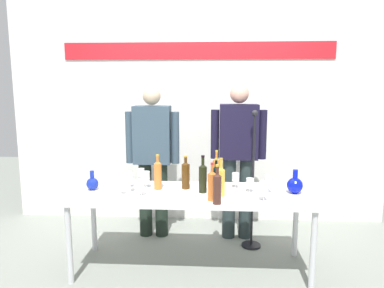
{
  "coord_description": "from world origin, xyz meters",
  "views": [
    {
      "loc": [
        0.19,
        -3.04,
        1.65
      ],
      "look_at": [
        0.0,
        0.15,
        1.14
      ],
      "focal_mm": 33.22,
      "sensor_mm": 36.0,
      "label": 1
    }
  ],
  "objects_px": {
    "presenter_right": "(238,152)",
    "wine_glass_right_3": "(250,182)",
    "decanter_blue_right": "(295,185)",
    "wine_bottle_7": "(212,185)",
    "wine_bottle_1": "(203,177)",
    "wine_bottle_5": "(216,170)",
    "wine_glass_left_3": "(130,180)",
    "wine_glass_right_0": "(268,181)",
    "wine_glass_left_4": "(146,176)",
    "display_table": "(191,198)",
    "wine_bottle_4": "(217,187)",
    "wine_bottle_0": "(221,180)",
    "wine_glass_right_2": "(235,177)",
    "wine_glass_left_1": "(121,184)",
    "wine_glass_right_1": "(264,187)",
    "wine_bottle_6": "(158,174)",
    "decanter_blue_left": "(92,183)",
    "presenter_left": "(153,153)",
    "wine_glass_left_2": "(129,177)",
    "wine_glass_left_5": "(141,184)",
    "wine_bottle_2": "(216,178)",
    "wine_glass_left_0": "(141,173)",
    "microphone_stand": "(252,203)",
    "wine_bottle_3": "(186,174)"
  },
  "relations": [
    {
      "from": "wine_bottle_5",
      "to": "wine_glass_right_0",
      "type": "distance_m",
      "value": 0.52
    },
    {
      "from": "wine_glass_left_0",
      "to": "wine_glass_right_2",
      "type": "height_order",
      "value": "wine_glass_right_2"
    },
    {
      "from": "decanter_blue_left",
      "to": "wine_bottle_1",
      "type": "xyz_separation_m",
      "value": [
        1.0,
        -0.02,
        0.08
      ]
    },
    {
      "from": "wine_bottle_7",
      "to": "wine_glass_left_5",
      "type": "distance_m",
      "value": 0.61
    },
    {
      "from": "presenter_left",
      "to": "wine_bottle_0",
      "type": "xyz_separation_m",
      "value": [
        0.73,
        -0.81,
        -0.08
      ]
    },
    {
      "from": "wine_bottle_1",
      "to": "wine_glass_left_4",
      "type": "relative_size",
      "value": 2.13
    },
    {
      "from": "wine_bottle_4",
      "to": "wine_bottle_5",
      "type": "bearing_deg",
      "value": 90.07
    },
    {
      "from": "wine_glass_left_1",
      "to": "wine_glass_left_5",
      "type": "distance_m",
      "value": 0.18
    },
    {
      "from": "display_table",
      "to": "wine_bottle_4",
      "type": "distance_m",
      "value": 0.43
    },
    {
      "from": "wine_bottle_2",
      "to": "wine_glass_left_2",
      "type": "xyz_separation_m",
      "value": [
        -0.81,
        0.12,
        -0.03
      ]
    },
    {
      "from": "wine_glass_right_2",
      "to": "wine_bottle_1",
      "type": "bearing_deg",
      "value": -153.08
    },
    {
      "from": "microphone_stand",
      "to": "wine_glass_right_2",
      "type": "bearing_deg",
      "value": -120.48
    },
    {
      "from": "wine_glass_left_3",
      "to": "wine_glass_right_0",
      "type": "xyz_separation_m",
      "value": [
        1.23,
        0.05,
        -0.0
      ]
    },
    {
      "from": "decanter_blue_left",
      "to": "wine_glass_right_1",
      "type": "bearing_deg",
      "value": -9.12
    },
    {
      "from": "presenter_left",
      "to": "wine_glass_left_2",
      "type": "relative_size",
      "value": 11.34
    },
    {
      "from": "wine_glass_left_1",
      "to": "presenter_right",
      "type": "bearing_deg",
      "value": 38.19
    },
    {
      "from": "wine_bottle_1",
      "to": "wine_glass_left_3",
      "type": "relative_size",
      "value": 2.18
    },
    {
      "from": "wine_bottle_3",
      "to": "wine_bottle_2",
      "type": "bearing_deg",
      "value": -22.36
    },
    {
      "from": "wine_bottle_0",
      "to": "wine_bottle_1",
      "type": "height_order",
      "value": "wine_bottle_1"
    },
    {
      "from": "display_table",
      "to": "wine_glass_left_2",
      "type": "xyz_separation_m",
      "value": [
        -0.58,
        0.11,
        0.16
      ]
    },
    {
      "from": "wine_bottle_2",
      "to": "wine_glass_left_0",
      "type": "xyz_separation_m",
      "value": [
        -0.72,
        0.29,
        -0.03
      ]
    },
    {
      "from": "presenter_right",
      "to": "wine_bottle_4",
      "type": "xyz_separation_m",
      "value": [
        -0.24,
        -1.03,
        -0.1
      ]
    },
    {
      "from": "wine_bottle_6",
      "to": "wine_bottle_7",
      "type": "height_order",
      "value": "wine_bottle_6"
    },
    {
      "from": "wine_glass_left_5",
      "to": "wine_bottle_4",
      "type": "bearing_deg",
      "value": -14.55
    },
    {
      "from": "wine_bottle_7",
      "to": "wine_glass_left_5",
      "type": "relative_size",
      "value": 2.11
    },
    {
      "from": "wine_glass_left_2",
      "to": "wine_glass_right_3",
      "type": "xyz_separation_m",
      "value": [
        1.11,
        -0.08,
        -0.01
      ]
    },
    {
      "from": "wine_glass_left_2",
      "to": "wine_glass_left_5",
      "type": "height_order",
      "value": "wine_glass_left_5"
    },
    {
      "from": "wine_glass_right_1",
      "to": "wine_bottle_7",
      "type": "bearing_deg",
      "value": -179.74
    },
    {
      "from": "wine_glass_right_2",
      "to": "decanter_blue_right",
      "type": "bearing_deg",
      "value": -14.43
    },
    {
      "from": "wine_glass_left_1",
      "to": "wine_glass_left_4",
      "type": "relative_size",
      "value": 0.84
    },
    {
      "from": "presenter_right",
      "to": "wine_glass_right_2",
      "type": "height_order",
      "value": "presenter_right"
    },
    {
      "from": "wine_glass_right_0",
      "to": "display_table",
      "type": "bearing_deg",
      "value": -177.94
    },
    {
      "from": "decanter_blue_right",
      "to": "wine_bottle_7",
      "type": "height_order",
      "value": "wine_bottle_7"
    },
    {
      "from": "presenter_left",
      "to": "presenter_right",
      "type": "distance_m",
      "value": 0.93
    },
    {
      "from": "wine_glass_right_1",
      "to": "wine_glass_right_2",
      "type": "relative_size",
      "value": 1.14
    },
    {
      "from": "presenter_right",
      "to": "wine_glass_right_3",
      "type": "xyz_separation_m",
      "value": [
        0.06,
        -0.69,
        -0.14
      ]
    },
    {
      "from": "display_table",
      "to": "wine_bottle_0",
      "type": "relative_size",
      "value": 6.44
    },
    {
      "from": "wine_bottle_2",
      "to": "wine_glass_left_1",
      "type": "distance_m",
      "value": 0.83
    },
    {
      "from": "display_table",
      "to": "wine_glass_left_0",
      "type": "xyz_separation_m",
      "value": [
        -0.5,
        0.29,
        0.15
      ]
    },
    {
      "from": "wine_bottle_1",
      "to": "wine_bottle_5",
      "type": "relative_size",
      "value": 1.01
    },
    {
      "from": "presenter_right",
      "to": "wine_glass_right_2",
      "type": "relative_size",
      "value": 11.65
    },
    {
      "from": "decanter_blue_right",
      "to": "wine_glass_left_4",
      "type": "xyz_separation_m",
      "value": [
        -1.33,
        0.09,
        0.03
      ]
    },
    {
      "from": "presenter_left",
      "to": "wine_glass_left_5",
      "type": "bearing_deg",
      "value": -86.98
    },
    {
      "from": "wine_bottle_6",
      "to": "wine_glass_left_1",
      "type": "height_order",
      "value": "wine_bottle_6"
    },
    {
      "from": "presenter_right",
      "to": "wine_bottle_3",
      "type": "xyz_separation_m",
      "value": [
        -0.52,
        -0.61,
        -0.1
      ]
    },
    {
      "from": "wine_bottle_1",
      "to": "wine_glass_left_1",
      "type": "height_order",
      "value": "wine_bottle_1"
    },
    {
      "from": "display_table",
      "to": "wine_bottle_4",
      "type": "relative_size",
      "value": 6.62
    },
    {
      "from": "decanter_blue_left",
      "to": "wine_glass_left_1",
      "type": "relative_size",
      "value": 1.35
    },
    {
      "from": "wine_glass_left_0",
      "to": "wine_bottle_1",
      "type": "bearing_deg",
      "value": -24.99
    },
    {
      "from": "display_table",
      "to": "wine_bottle_0",
      "type": "distance_m",
      "value": 0.34
    }
  ]
}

